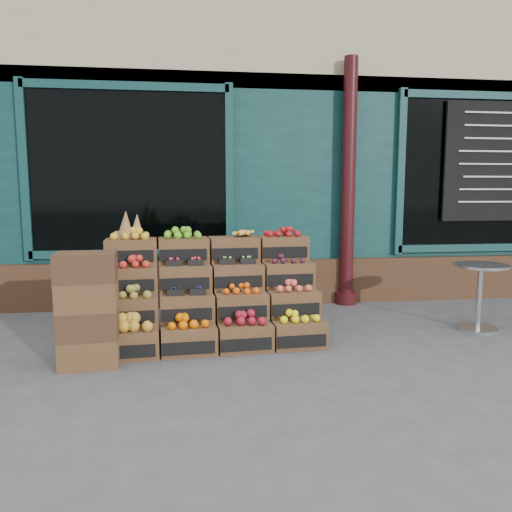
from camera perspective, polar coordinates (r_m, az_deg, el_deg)
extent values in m
plane|color=#4B4B4E|center=(4.65, 3.66, -11.53)|extent=(60.00, 60.00, 0.00)
cube|color=#113938|center=(9.59, -2.45, 12.82)|extent=(12.00, 6.00, 4.80)
cube|color=#C1B28C|center=(7.03, -0.11, 26.49)|extent=(12.00, 0.18, 2.00)
cube|color=#113938|center=(6.62, -0.07, 7.38)|extent=(12.00, 0.12, 3.00)
cube|color=#452C1B|center=(6.66, 0.01, -3.00)|extent=(12.00, 0.18, 0.60)
cube|color=black|center=(6.54, -14.22, 9.34)|extent=(2.40, 0.06, 2.00)
cube|color=black|center=(7.67, 24.74, 8.59)|extent=(2.40, 0.06, 2.00)
cylinder|color=#360C0F|center=(6.69, 10.51, 8.12)|extent=(0.18, 0.18, 3.20)
cube|color=black|center=(7.60, 25.13, 9.72)|extent=(1.30, 0.04, 1.60)
cube|color=brown|center=(4.79, -14.13, -9.59)|extent=(0.53, 0.39, 0.26)
cube|color=black|center=(4.62, -14.24, -10.58)|extent=(0.47, 0.04, 0.12)
cube|color=gold|center=(4.74, -14.20, -7.43)|extent=(0.43, 0.29, 0.12)
cube|color=brown|center=(4.79, -7.68, -9.43)|extent=(0.53, 0.39, 0.26)
cube|color=black|center=(4.62, -7.53, -10.41)|extent=(0.47, 0.04, 0.12)
cube|color=#E66300|center=(4.74, -7.72, -7.42)|extent=(0.43, 0.29, 0.09)
cube|color=brown|center=(4.85, -1.32, -9.15)|extent=(0.53, 0.39, 0.26)
cube|color=black|center=(4.68, -0.91, -10.11)|extent=(0.47, 0.04, 0.12)
cube|color=maroon|center=(4.80, -1.32, -7.13)|extent=(0.43, 0.29, 0.10)
cube|color=brown|center=(4.96, 4.82, -8.78)|extent=(0.53, 0.39, 0.26)
cube|color=black|center=(4.79, 5.44, -9.69)|extent=(0.47, 0.04, 0.12)
cube|color=#FFEF10|center=(4.92, 4.84, -6.89)|extent=(0.43, 0.29, 0.08)
cube|color=brown|center=(4.93, -14.10, -6.01)|extent=(0.53, 0.39, 0.26)
cube|color=black|center=(4.75, -14.20, -6.84)|extent=(0.47, 0.04, 0.12)
cube|color=olive|center=(4.89, -14.17, -4.06)|extent=(0.43, 0.29, 0.09)
cube|color=brown|center=(4.93, -7.89, -5.85)|extent=(0.53, 0.39, 0.26)
cube|color=black|center=(4.75, -7.75, -6.68)|extent=(0.47, 0.04, 0.12)
cube|color=#1C1F4B|center=(4.90, -7.92, -4.23)|extent=(0.43, 0.29, 0.03)
cube|color=brown|center=(4.99, -1.75, -5.63)|extent=(0.53, 0.39, 0.26)
cube|color=black|center=(4.81, -1.38, -6.43)|extent=(0.47, 0.04, 0.12)
cube|color=#F15708|center=(4.95, -1.76, -3.80)|extent=(0.43, 0.29, 0.07)
cube|color=brown|center=(5.10, 4.18, -5.35)|extent=(0.53, 0.39, 0.26)
cube|color=black|center=(4.93, 4.76, -6.12)|extent=(0.47, 0.04, 0.12)
cube|color=#EA5B49|center=(5.06, 4.19, -3.49)|extent=(0.43, 0.29, 0.08)
cube|color=brown|center=(5.09, -14.08, -2.64)|extent=(0.53, 0.39, 0.26)
cube|color=black|center=(4.91, -14.17, -3.32)|extent=(0.47, 0.04, 0.12)
cube|color=red|center=(5.06, -14.14, -0.73)|extent=(0.43, 0.29, 0.09)
cube|color=brown|center=(5.09, -8.09, -2.49)|extent=(0.53, 0.39, 0.26)
cube|color=black|center=(4.91, -7.96, -3.16)|extent=(0.47, 0.04, 0.12)
cube|color=red|center=(5.07, -8.12, -0.87)|extent=(0.43, 0.29, 0.03)
cube|color=brown|center=(5.14, -2.16, -2.31)|extent=(0.53, 0.39, 0.26)
cube|color=black|center=(4.96, -1.82, -2.97)|extent=(0.47, 0.04, 0.12)
cube|color=#90D856|center=(5.12, -2.17, -0.74)|extent=(0.43, 0.29, 0.03)
cube|color=brown|center=(5.25, 3.58, -2.11)|extent=(0.53, 0.39, 0.26)
cube|color=black|center=(5.08, 4.12, -2.75)|extent=(0.47, 0.04, 0.12)
cube|color=#3D1327|center=(5.23, 3.59, -0.38)|extent=(0.43, 0.29, 0.06)
cube|color=brown|center=(5.27, -14.05, 0.51)|extent=(0.53, 0.39, 0.26)
cube|color=black|center=(5.08, -14.15, -0.03)|extent=(0.47, 0.04, 0.12)
cube|color=gold|center=(5.25, -14.11, 2.37)|extent=(0.43, 0.29, 0.09)
cube|color=brown|center=(5.27, -8.27, 0.66)|extent=(0.53, 0.39, 0.26)
cube|color=black|center=(5.08, -8.15, 0.12)|extent=(0.47, 0.04, 0.12)
cube|color=#5EA920|center=(5.25, -8.30, 2.52)|extent=(0.43, 0.29, 0.09)
cube|color=brown|center=(5.32, -2.54, 0.80)|extent=(0.53, 0.39, 0.26)
cube|color=black|center=(5.14, -2.22, 0.27)|extent=(0.47, 0.04, 0.12)
cube|color=gold|center=(5.30, -2.55, 2.60)|extent=(0.43, 0.29, 0.08)
cube|color=brown|center=(5.42, 3.02, 0.93)|extent=(0.53, 0.39, 0.26)
cube|color=black|center=(5.24, 3.52, 0.42)|extent=(0.47, 0.04, 0.12)
cube|color=maroon|center=(5.41, 3.03, 2.67)|extent=(0.43, 0.29, 0.08)
cube|color=#452C1B|center=(5.02, -4.77, -8.59)|extent=(2.12, 0.48, 0.26)
cube|color=#452C1B|center=(5.19, -5.06, -6.58)|extent=(2.12, 0.48, 0.51)
cube|color=#452C1B|center=(5.37, -5.32, -4.70)|extent=(2.12, 0.48, 0.77)
cone|color=olive|center=(5.25, -14.68, 3.49)|extent=(0.18, 0.18, 0.30)
cone|color=olive|center=(5.27, -13.46, 3.34)|extent=(0.16, 0.16, 0.26)
cube|color=brown|center=(4.64, -18.45, -10.34)|extent=(0.52, 0.38, 0.25)
cube|color=#452C1B|center=(4.58, -18.58, -7.38)|extent=(0.52, 0.38, 0.25)
cube|color=brown|center=(4.52, -18.71, -4.32)|extent=(0.52, 0.38, 0.25)
cube|color=#452C1B|center=(4.48, -18.85, -1.21)|extent=(0.52, 0.38, 0.25)
cylinder|color=silver|center=(6.02, 23.95, -7.59)|extent=(0.42, 0.42, 0.03)
cylinder|color=silver|center=(5.95, 24.13, -4.40)|extent=(0.06, 0.06, 0.69)
cylinder|color=silver|center=(5.89, 24.32, -1.00)|extent=(0.58, 0.58, 0.03)
imported|color=#19581D|center=(6.95, -10.94, 2.15)|extent=(0.65, 0.44, 1.76)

